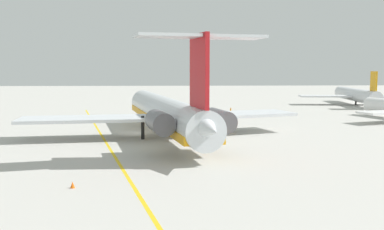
{
  "coord_description": "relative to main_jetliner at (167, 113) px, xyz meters",
  "views": [
    {
      "loc": [
        66.7,
        5.96,
        10.13
      ],
      "look_at": [
        3.49,
        8.68,
        3.22
      ],
      "focal_mm": 40.25,
      "sensor_mm": 36.0,
      "label": 1
    }
  ],
  "objects": [
    {
      "name": "taxiway_centreline",
      "position": [
        -1.29,
        -9.51,
        -3.74
      ],
      "size": [
        83.16,
        21.94,
        0.01
      ],
      "primitive_type": "cube",
      "rotation": [
        0.0,
        0.0,
        3.4
      ],
      "color": "gold",
      "rests_on": "ground"
    },
    {
      "name": "main_jetliner",
      "position": [
        0.0,
        0.0,
        0.0
      ],
      "size": [
        46.7,
        41.67,
        13.73
      ],
      "rotation": [
        0.0,
        0.0,
        3.37
      ],
      "color": "silver",
      "rests_on": "ground"
    },
    {
      "name": "ground",
      "position": [
        -4.78,
        -4.97,
        -3.74
      ],
      "size": [
        364.83,
        364.83,
        0.0
      ],
      "primitive_type": "plane",
      "color": "#B7B5AD"
    },
    {
      "name": "ground_crew_near_nose",
      "position": [
        -30.36,
        13.36,
        -2.69
      ],
      "size": [
        0.42,
        0.27,
        1.66
      ],
      "rotation": [
        0.0,
        0.0,
        4.87
      ],
      "color": "black",
      "rests_on": "ground"
    },
    {
      "name": "safety_cone_nose",
      "position": [
        25.92,
        -7.62,
        -3.47
      ],
      "size": [
        0.4,
        0.4,
        0.55
      ],
      "primitive_type": "cone",
      "color": "#EA590F",
      "rests_on": "ground"
    },
    {
      "name": "airliner_far_left",
      "position": [
        -55.7,
        51.59,
        -0.98
      ],
      "size": [
        31.38,
        31.06,
        9.37
      ],
      "rotation": [
        0.0,
        0.0,
        3.05
      ],
      "color": "silver",
      "rests_on": "ground"
    }
  ]
}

